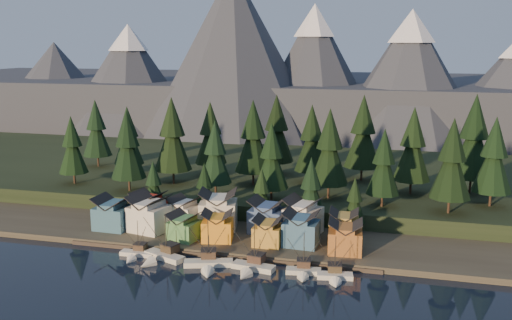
% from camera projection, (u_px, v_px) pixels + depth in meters
% --- Properties ---
extents(ground, '(500.00, 500.00, 0.00)m').
position_uv_depth(ground, '(196.00, 282.00, 126.22)').
color(ground, black).
rests_on(ground, ground).
extents(shore_strip, '(400.00, 50.00, 1.50)m').
position_uv_depth(shore_strip, '(245.00, 224.00, 163.99)').
color(shore_strip, '#373228').
rests_on(shore_strip, ground).
extents(hillside, '(420.00, 100.00, 6.00)m').
position_uv_depth(hillside, '(281.00, 177.00, 210.93)').
color(hillside, black).
rests_on(hillside, ground).
extents(dock, '(80.00, 4.00, 1.00)m').
position_uv_depth(dock, '(219.00, 254.00, 141.76)').
color(dock, '#463A32').
rests_on(dock, ground).
extents(mountain_ridge, '(560.00, 190.00, 90.00)m').
position_uv_depth(mountain_ridge, '(319.00, 88.00, 324.42)').
color(mountain_ridge, '#414753').
rests_on(mountain_ridge, ground).
extents(boat_1, '(8.98, 9.77, 9.95)m').
position_uv_depth(boat_1, '(136.00, 250.00, 140.67)').
color(boat_1, silver).
rests_on(boat_1, ground).
extents(boat_2, '(11.68, 12.15, 12.47)m').
position_uv_depth(boat_2, '(161.00, 251.00, 138.54)').
color(boat_2, beige).
rests_on(boat_2, ground).
extents(boat_3, '(12.32, 12.85, 12.26)m').
position_uv_depth(boat_3, '(208.00, 259.00, 133.88)').
color(boat_3, beige).
rests_on(boat_3, ground).
extents(boat_4, '(10.78, 11.45, 12.30)m').
position_uv_depth(boat_4, '(251.00, 262.00, 131.86)').
color(boat_4, beige).
rests_on(boat_4, ground).
extents(boat_5, '(8.56, 9.12, 10.76)m').
position_uv_depth(boat_5, '(303.00, 266.00, 129.76)').
color(boat_5, beige).
rests_on(boat_5, ground).
extents(boat_6, '(8.57, 9.15, 10.81)m').
position_uv_depth(boat_6, '(335.00, 271.00, 127.07)').
color(boat_6, silver).
rests_on(boat_6, ground).
extents(house_front_0, '(9.37, 8.88, 9.08)m').
position_uv_depth(house_front_0, '(113.00, 212.00, 156.98)').
color(house_front_0, '#33607A').
rests_on(house_front_0, shore_strip).
extents(house_front_1, '(11.39, 11.10, 9.95)m').
position_uv_depth(house_front_1, '(149.00, 212.00, 155.00)').
color(house_front_1, silver).
rests_on(house_front_1, shore_strip).
extents(house_front_2, '(8.64, 8.69, 7.14)m').
position_uv_depth(house_front_2, '(184.00, 225.00, 148.61)').
color(house_front_2, '#4A8548').
rests_on(house_front_2, shore_strip).
extents(house_front_3, '(8.95, 8.66, 7.83)m').
position_uv_depth(house_front_3, '(217.00, 225.00, 147.81)').
color(house_front_3, orange).
rests_on(house_front_3, shore_strip).
extents(house_front_4, '(7.05, 7.61, 7.21)m').
position_uv_depth(house_front_4, '(268.00, 230.00, 144.67)').
color(house_front_4, gold).
rests_on(house_front_4, shore_strip).
extents(house_front_5, '(8.98, 8.25, 8.96)m').
position_uv_depth(house_front_5, '(301.00, 227.00, 144.02)').
color(house_front_5, '#365E80').
rests_on(house_front_5, shore_strip).
extents(house_front_6, '(8.67, 8.26, 8.11)m').
position_uv_depth(house_front_6, '(345.00, 236.00, 139.20)').
color(house_front_6, '#A26029').
rests_on(house_front_6, shore_strip).
extents(house_back_0, '(9.67, 9.40, 9.04)m').
position_uv_depth(house_back_0, '(148.00, 207.00, 162.05)').
color(house_back_0, '#A02318').
rests_on(house_back_0, shore_strip).
extents(house_back_1, '(8.95, 9.02, 8.33)m').
position_uv_depth(house_back_1, '(184.00, 211.00, 159.11)').
color(house_back_1, white).
rests_on(house_back_1, shore_strip).
extents(house_back_2, '(11.66, 11.03, 10.61)m').
position_uv_depth(house_back_2, '(218.00, 208.00, 157.63)').
color(house_back_2, beige).
rests_on(house_back_2, shore_strip).
extents(house_back_3, '(10.03, 9.12, 9.41)m').
position_uv_depth(house_back_3, '(268.00, 215.00, 153.74)').
color(house_back_3, '#385184').
rests_on(house_back_3, shore_strip).
extents(house_back_4, '(10.78, 10.51, 9.89)m').
position_uv_depth(house_back_4, '(303.00, 215.00, 152.87)').
color(house_back_4, white).
rests_on(house_back_4, shore_strip).
extents(house_back_5, '(7.72, 7.81, 8.29)m').
position_uv_depth(house_back_5, '(344.00, 225.00, 147.24)').
color(house_back_5, '#A9863C').
rests_on(house_back_5, shore_strip).
extents(tree_hill_0, '(9.73, 9.73, 22.68)m').
position_uv_depth(tree_hill_0, '(72.00, 147.00, 186.89)').
color(tree_hill_0, '#332319').
rests_on(tree_hill_0, hillside).
extents(tree_hill_1, '(10.50, 10.50, 24.45)m').
position_uv_depth(tree_hill_1, '(128.00, 138.00, 198.93)').
color(tree_hill_1, '#332319').
rests_on(tree_hill_1, hillside).
extents(tree_hill_2, '(11.00, 11.00, 25.62)m').
position_uv_depth(tree_hill_2, '(128.00, 147.00, 177.40)').
color(tree_hill_2, '#332319').
rests_on(tree_hill_2, hillside).
extents(tree_hill_3, '(12.39, 12.39, 28.87)m').
position_uv_depth(tree_hill_3, '(172.00, 137.00, 185.97)').
color(tree_hill_3, '#332319').
rests_on(tree_hill_3, hillside).
extents(tree_hill_4, '(11.19, 11.19, 26.06)m').
position_uv_depth(tree_hill_4, '(211.00, 135.00, 198.56)').
color(tree_hill_4, '#332319').
rests_on(tree_hill_4, hillside).
extents(tree_hill_5, '(9.95, 9.95, 23.17)m').
position_uv_depth(tree_hill_5, '(215.00, 155.00, 172.74)').
color(tree_hill_5, '#332319').
rests_on(tree_hill_5, hillside).
extents(tree_hill_6, '(12.06, 12.06, 28.10)m').
position_uv_depth(tree_hill_6, '(253.00, 139.00, 184.46)').
color(tree_hill_6, '#332319').
rests_on(tree_hill_6, hillside).
extents(tree_hill_7, '(10.05, 10.05, 23.41)m').
position_uv_depth(tree_hill_7, '(272.00, 158.00, 166.43)').
color(tree_hill_7, '#332319').
rests_on(tree_hill_7, hillside).
extents(tree_hill_8, '(11.29, 11.29, 26.31)m').
position_uv_depth(tree_hill_8, '(312.00, 141.00, 186.90)').
color(tree_hill_8, '#332319').
rests_on(tree_hill_8, hillside).
extents(tree_hill_9, '(11.69, 11.69, 27.24)m').
position_uv_depth(tree_hill_9, '(329.00, 150.00, 168.73)').
color(tree_hill_9, '#332319').
rests_on(tree_hill_9, hillside).
extents(tree_hill_10, '(12.53, 12.53, 29.20)m').
position_uv_depth(tree_hill_10, '(363.00, 134.00, 190.26)').
color(tree_hill_10, '#332319').
rests_on(tree_hill_10, hillside).
extents(tree_hill_11, '(9.70, 9.70, 22.59)m').
position_uv_depth(tree_hill_11, '(384.00, 164.00, 160.61)').
color(tree_hill_11, '#332319').
rests_on(tree_hill_11, hillside).
extents(tree_hill_12, '(11.68, 11.68, 27.20)m').
position_uv_depth(tree_hill_12, '(413.00, 147.00, 173.31)').
color(tree_hill_12, '#332319').
rests_on(tree_hill_12, hillside).
extents(tree_hill_13, '(11.37, 11.37, 26.48)m').
position_uv_depth(tree_hill_13, '(452.00, 162.00, 153.89)').
color(tree_hill_13, '#332319').
rests_on(tree_hill_13, hillside).
extents(tree_hill_14, '(13.27, 13.27, 30.91)m').
position_uv_depth(tree_hill_14, '(474.00, 139.00, 174.19)').
color(tree_hill_14, '#332319').
rests_on(tree_hill_14, hillside).
extents(tree_hill_15, '(12.19, 12.19, 28.40)m').
position_uv_depth(tree_hill_15, '(277.00, 131.00, 199.57)').
color(tree_hill_15, '#332319').
rests_on(tree_hill_15, hillside).
extents(tree_hill_16, '(10.86, 10.86, 25.30)m').
position_uv_depth(tree_hill_16, '(96.00, 130.00, 212.71)').
color(tree_hill_16, '#332319').
rests_on(tree_hill_16, hillside).
extents(tree_hill_17, '(11.14, 11.14, 25.95)m').
position_uv_depth(tree_hill_17, '(494.00, 158.00, 160.50)').
color(tree_hill_17, '#332319').
rests_on(tree_hill_17, hillside).
extents(tree_shore_0, '(7.05, 7.05, 16.43)m').
position_uv_depth(tree_shore_0, '(154.00, 185.00, 168.84)').
color(tree_shore_0, '#332319').
rests_on(tree_shore_0, shore_strip).
extents(tree_shore_1, '(7.19, 7.19, 16.75)m').
position_uv_depth(tree_shore_1, '(205.00, 188.00, 164.90)').
color(tree_shore_1, '#332319').
rests_on(tree_shore_1, shore_strip).
extents(tree_shore_2, '(6.94, 6.94, 16.16)m').
position_uv_depth(tree_shore_2, '(262.00, 193.00, 160.82)').
color(tree_shore_2, '#332319').
rests_on(tree_shore_2, shore_strip).
extents(tree_shore_3, '(8.57, 8.57, 19.97)m').
position_uv_depth(tree_shore_3, '(311.00, 189.00, 156.97)').
color(tree_shore_3, '#332319').
rests_on(tree_shore_3, shore_strip).
extents(tree_shore_4, '(6.45, 6.45, 15.01)m').
position_uv_depth(tree_shore_4, '(354.00, 202.00, 154.60)').
color(tree_shore_4, '#332319').
rests_on(tree_shore_4, shore_strip).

